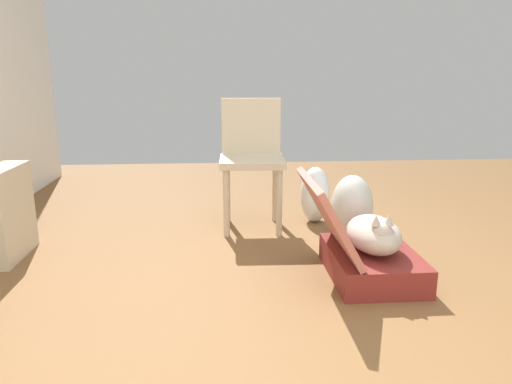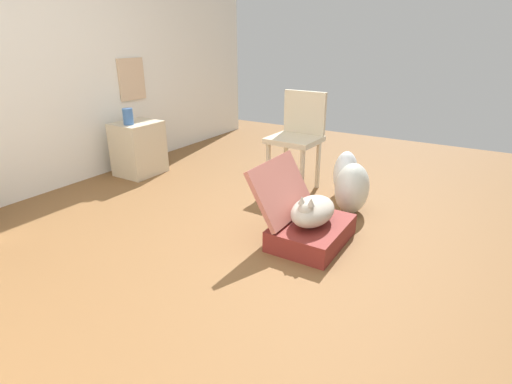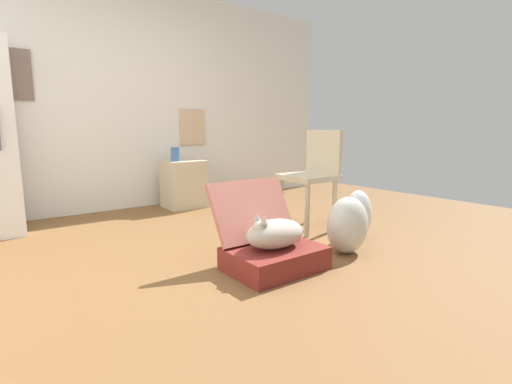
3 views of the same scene
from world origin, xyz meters
name	(u,v)px [view 1 (image 1 of 3)]	position (x,y,z in m)	size (l,w,h in m)	color
ground_plane	(309,304)	(0.00, 0.00, 0.00)	(7.68, 7.68, 0.00)	brown
suitcase_base	(372,264)	(0.30, -0.41, 0.08)	(0.63, 0.46, 0.16)	maroon
suitcase_lid	(328,215)	(0.30, -0.15, 0.37)	(0.63, 0.46, 0.04)	#B26356
cat	(374,234)	(0.29, -0.41, 0.26)	(0.52, 0.28, 0.24)	#B2A899
plastic_bag_white	(352,206)	(0.96, -0.48, 0.22)	(0.36, 0.28, 0.44)	silver
plastic_bag_clear	(315,195)	(1.32, -0.29, 0.21)	(0.26, 0.22, 0.43)	silver
chair	(252,155)	(1.27, 0.20, 0.53)	(0.44, 0.47, 0.93)	beige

